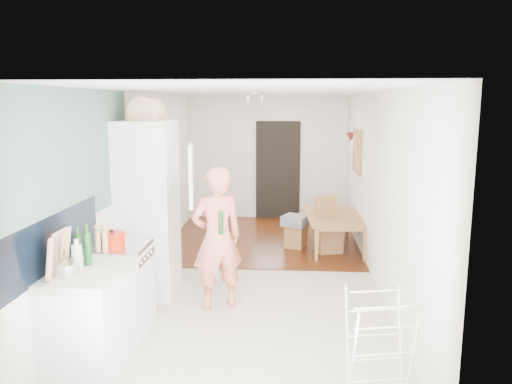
# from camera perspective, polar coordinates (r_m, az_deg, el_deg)

# --- Properties ---
(room_shell) EXTENTS (3.20, 7.00, 2.50)m
(room_shell) POSITION_cam_1_polar(r_m,az_deg,el_deg) (6.72, -0.01, 0.67)
(room_shell) COLOR white
(room_shell) RESTS_ON ground
(floor) EXTENTS (3.20, 7.00, 0.01)m
(floor) POSITION_cam_1_polar(r_m,az_deg,el_deg) (7.04, -0.01, -9.43)
(floor) COLOR beige
(floor) RESTS_ON ground
(wood_floor_overlay) EXTENTS (3.20, 3.30, 0.01)m
(wood_floor_overlay) POSITION_cam_1_polar(r_m,az_deg,el_deg) (8.80, 0.86, -5.36)
(wood_floor_overlay) COLOR #521B07
(wood_floor_overlay) RESTS_ON room_shell
(sage_wall_panel) EXTENTS (0.02, 3.00, 1.30)m
(sage_wall_panel) POSITION_cam_1_polar(r_m,az_deg,el_deg) (5.08, -19.97, 3.82)
(sage_wall_panel) COLOR slate
(sage_wall_panel) RESTS_ON room_shell
(tile_splashback) EXTENTS (0.02, 1.90, 0.50)m
(tile_splashback) POSITION_cam_1_polar(r_m,az_deg,el_deg) (4.71, -22.11, -5.45)
(tile_splashback) COLOR black
(tile_splashback) RESTS_ON room_shell
(doorway_recess) EXTENTS (0.90, 0.04, 2.00)m
(doorway_recess) POSITION_cam_1_polar(r_m,az_deg,el_deg) (10.19, 2.53, 2.48)
(doorway_recess) COLOR black
(doorway_recess) RESTS_ON room_shell
(base_cabinet) EXTENTS (0.60, 0.90, 0.86)m
(base_cabinet) POSITION_cam_1_polar(r_m,az_deg,el_deg) (4.83, -18.40, -13.88)
(base_cabinet) COLOR white
(base_cabinet) RESTS_ON room_shell
(worktop) EXTENTS (0.62, 0.92, 0.06)m
(worktop) POSITION_cam_1_polar(r_m,az_deg,el_deg) (4.67, -18.72, -8.71)
(worktop) COLOR beige
(worktop) RESTS_ON room_shell
(range_cooker) EXTENTS (0.60, 0.60, 0.88)m
(range_cooker) POSITION_cam_1_polar(r_m,az_deg,el_deg) (5.48, -15.39, -10.72)
(range_cooker) COLOR white
(range_cooker) RESTS_ON room_shell
(cooker_top) EXTENTS (0.60, 0.60, 0.04)m
(cooker_top) POSITION_cam_1_polar(r_m,az_deg,el_deg) (5.33, -15.62, -6.09)
(cooker_top) COLOR silver
(cooker_top) RESTS_ON room_shell
(fridge_housing) EXTENTS (0.66, 0.66, 2.15)m
(fridge_housing) POSITION_cam_1_polar(r_m,az_deg,el_deg) (6.22, -12.30, -1.98)
(fridge_housing) COLOR white
(fridge_housing) RESTS_ON room_shell
(fridge_door) EXTENTS (0.14, 0.56, 0.70)m
(fridge_door) POSITION_cam_1_polar(r_m,az_deg,el_deg) (5.71, -7.43, 1.93)
(fridge_door) COLOR white
(fridge_door) RESTS_ON room_shell
(fridge_interior) EXTENTS (0.02, 0.52, 0.66)m
(fridge_interior) POSITION_cam_1_polar(r_m,az_deg,el_deg) (6.06, -9.65, 2.35)
(fridge_interior) COLOR white
(fridge_interior) RESTS_ON room_shell
(pinboard) EXTENTS (0.03, 0.90, 0.70)m
(pinboard) POSITION_cam_1_polar(r_m,az_deg,el_deg) (8.62, 11.48, 4.57)
(pinboard) COLOR tan
(pinboard) RESTS_ON room_shell
(pinboard_frame) EXTENTS (0.00, 0.94, 0.74)m
(pinboard_frame) POSITION_cam_1_polar(r_m,az_deg,el_deg) (8.62, 11.39, 4.57)
(pinboard_frame) COLOR #A36E36
(pinboard_frame) RESTS_ON room_shell
(wall_sconce) EXTENTS (0.18, 0.18, 0.16)m
(wall_sconce) POSITION_cam_1_polar(r_m,az_deg,el_deg) (9.24, 10.77, 6.20)
(wall_sconce) COLOR maroon
(wall_sconce) RESTS_ON room_shell
(person) EXTENTS (0.85, 0.74, 1.95)m
(person) POSITION_cam_1_polar(r_m,az_deg,el_deg) (5.71, -4.49, -3.87)
(person) COLOR #F67D64
(person) RESTS_ON floor
(dining_table) EXTENTS (0.84, 1.39, 0.47)m
(dining_table) POSITION_cam_1_polar(r_m,az_deg,el_deg) (8.27, 9.02, -4.85)
(dining_table) COLOR #A36E36
(dining_table) RESTS_ON floor
(dining_chair) EXTENTS (0.46, 0.46, 0.89)m
(dining_chair) POSITION_cam_1_polar(r_m,az_deg,el_deg) (8.02, 8.28, -3.76)
(dining_chair) COLOR #A36E36
(dining_chair) RESTS_ON floor
(stool) EXTENTS (0.37, 0.37, 0.39)m
(stool) POSITION_cam_1_polar(r_m,az_deg,el_deg) (8.25, 4.50, -5.09)
(stool) COLOR #A36E36
(stool) RESTS_ON floor
(grey_drape) EXTENTS (0.48, 0.48, 0.17)m
(grey_drape) POSITION_cam_1_polar(r_m,az_deg,el_deg) (8.16, 4.48, -3.27)
(grey_drape) COLOR slate
(grey_drape) RESTS_ON stool
(drying_rack) EXTENTS (0.52, 0.49, 0.88)m
(drying_rack) POSITION_cam_1_polar(r_m,az_deg,el_deg) (4.23, 13.74, -17.08)
(drying_rack) COLOR white
(drying_rack) RESTS_ON floor
(bread_bin) EXTENTS (0.39, 0.37, 0.20)m
(bread_bin) POSITION_cam_1_polar(r_m,az_deg,el_deg) (6.12, -12.39, 8.92)
(bread_bin) COLOR tan
(bread_bin) RESTS_ON fridge_housing
(red_casserole) EXTENTS (0.27, 0.27, 0.15)m
(red_casserole) POSITION_cam_1_polar(r_m,az_deg,el_deg) (5.25, -16.08, -5.28)
(red_casserole) COLOR red
(red_casserole) RESTS_ON cooker_top
(steel_pan) EXTENTS (0.23, 0.23, 0.11)m
(steel_pan) POSITION_cam_1_polar(r_m,az_deg,el_deg) (4.55, -20.83, -8.23)
(steel_pan) COLOR silver
(steel_pan) RESTS_ON worktop
(held_bottle) EXTENTS (0.06, 0.06, 0.26)m
(held_bottle) POSITION_cam_1_polar(r_m,az_deg,el_deg) (5.49, -4.03, -3.54)
(held_bottle) COLOR #164418
(held_bottle) RESTS_ON person
(bottle_a) EXTENTS (0.08, 0.08, 0.28)m
(bottle_a) POSITION_cam_1_polar(r_m,az_deg,el_deg) (4.76, -19.64, -6.27)
(bottle_a) COLOR #164418
(bottle_a) RESTS_ON worktop
(bottle_b) EXTENTS (0.07, 0.07, 0.30)m
(bottle_b) POSITION_cam_1_polar(r_m,az_deg,el_deg) (4.74, -18.70, -6.16)
(bottle_b) COLOR #164418
(bottle_b) RESTS_ON worktop
(bottle_c) EXTENTS (0.09, 0.09, 0.22)m
(bottle_c) POSITION_cam_1_polar(r_m,az_deg,el_deg) (4.65, -19.75, -7.04)
(bottle_c) COLOR beige
(bottle_c) RESTS_ON worktop
(pepper_mill_front) EXTENTS (0.07, 0.07, 0.21)m
(pepper_mill_front) POSITION_cam_1_polar(r_m,az_deg,el_deg) (5.11, -16.89, -5.37)
(pepper_mill_front) COLOR tan
(pepper_mill_front) RESTS_ON worktop
(pepper_mill_back) EXTENTS (0.07, 0.07, 0.21)m
(pepper_mill_back) POSITION_cam_1_polar(r_m,az_deg,el_deg) (5.14, -17.63, -5.35)
(pepper_mill_back) COLOR tan
(pepper_mill_back) RESTS_ON worktop
(chopping_boards) EXTENTS (0.12, 0.29, 0.40)m
(chopping_boards) POSITION_cam_1_polar(r_m,az_deg,el_deg) (4.50, -21.64, -6.55)
(chopping_boards) COLOR tan
(chopping_boards) RESTS_ON worktop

